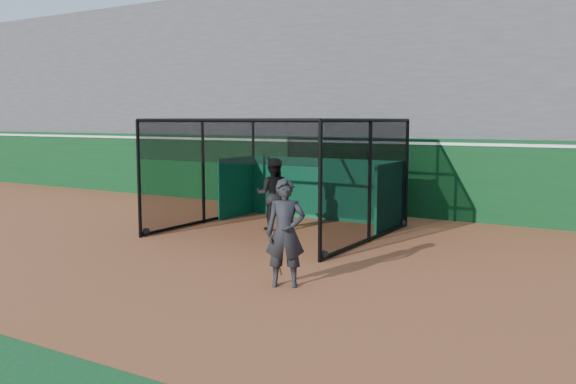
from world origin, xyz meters
The scene contains 6 objects.
ground centered at (0.00, 0.00, 0.00)m, with size 120.00×120.00×0.00m, color #984F2C.
outfield_wall centered at (0.00, 8.50, 1.29)m, with size 50.00×0.50×2.50m.
grandstand centered at (0.00, 12.27, 4.48)m, with size 50.00×7.85×8.95m.
batting_cage centered at (-0.61, 4.01, 1.53)m, with size 5.45×5.34×3.07m.
batter centered at (-0.90, 4.13, 1.01)m, with size 0.98×0.76×2.02m, color black.
on_deck_player centered at (2.44, -0.65, 1.00)m, with size 0.87×0.77×2.01m.
Camera 1 is at (8.23, -10.07, 3.08)m, focal length 38.00 mm.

